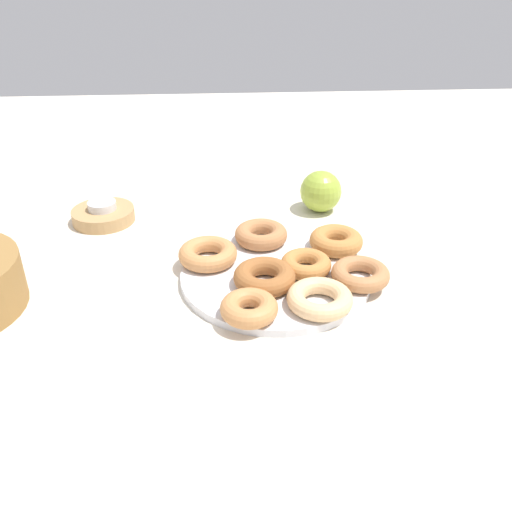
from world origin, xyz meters
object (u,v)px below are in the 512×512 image
donut_6 (360,274)px  donut_7 (320,299)px  candle_holder (103,215)px  tealight (102,206)px  donut_0 (208,254)px  donut_3 (306,264)px  donut_2 (336,241)px  donut_1 (249,308)px  apple (321,191)px  donut_5 (265,277)px  donut_4 (261,235)px  donut_plate (275,275)px

donut_6 → donut_7: (-0.06, 0.07, 0.00)m
candle_holder → tealight: bearing=0.0°
donut_0 → donut_3: size_ratio=1.20×
donut_2 → donut_1: bearing=139.3°
donut_2 → donut_6: bearing=-170.2°
donut_0 → apple: size_ratio=1.18×
donut_2 → donut_5: (-0.10, 0.13, -0.00)m
donut_7 → candle_holder: (0.32, 0.36, -0.01)m
donut_6 → donut_4: bearing=46.4°
donut_4 → tealight: (0.12, 0.29, 0.01)m
donut_7 → donut_2: bearing=-18.5°
donut_5 → candle_holder: donut_5 is taller
donut_1 → donut_3: 0.15m
donut_plate → donut_4: size_ratio=3.28×
donut_2 → donut_5: same height
donut_3 → tealight: size_ratio=1.52×
donut_0 → apple: bearing=-46.5°
donut_5 → donut_6: (0.00, -0.14, -0.00)m
donut_4 → donut_6: size_ratio=1.02×
donut_2 → donut_0: bearing=97.5°
donut_4 → donut_6: bearing=-133.6°
donut_2 → donut_7: 0.17m
donut_0 → donut_5: (-0.08, -0.08, 0.00)m
donut_1 → donut_3: size_ratio=1.02×
donut_plate → donut_4: donut_4 is taller
donut_7 → donut_4: bearing=19.3°
donut_0 → candle_holder: (0.18, 0.20, -0.01)m
apple → tealight: bearing=92.9°
donut_0 → donut_1: size_ratio=1.18×
donut_0 → donut_6: donut_0 is taller
donut_plate → donut_7: 0.11m
donut_5 → tealight: donut_5 is taller
donut_4 → apple: (0.14, -0.13, 0.01)m
donut_0 → candle_holder: size_ratio=0.82×
donut_2 → donut_7: (-0.16, 0.05, -0.00)m
donut_0 → tealight: (0.18, 0.20, 0.01)m
donut_plate → donut_4: (0.10, 0.01, 0.02)m
donut_4 → donut_7: bearing=-160.7°
donut_6 → candle_holder: donut_6 is taller
donut_5 → donut_7: 0.09m
donut_1 → apple: bearing=-23.9°
tealight → donut_1: bearing=-142.6°
donut_0 → donut_5: donut_5 is taller
donut_5 → tealight: 0.38m
donut_0 → donut_7: 0.21m
donut_3 → donut_5: 0.08m
donut_plate → donut_4: bearing=8.5°
donut_5 → apple: size_ratio=1.17×
donut_5 → apple: bearing=-25.1°
donut_1 → donut_4: 0.21m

